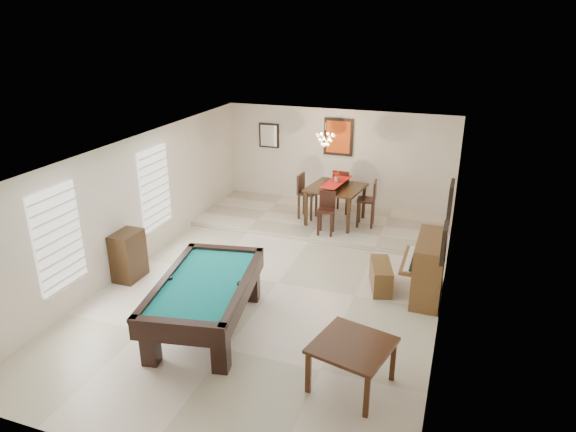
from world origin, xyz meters
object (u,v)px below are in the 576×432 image
Objects in this scene: upright_piano at (422,267)px; flower_vase at (336,176)px; pool_table at (206,305)px; apothecary_chest at (129,256)px; dining_chair_south at (326,214)px; dining_chair_north at (343,191)px; dining_chair_east at (366,203)px; dining_chair_west at (308,196)px; piano_bench at (381,276)px; square_table at (351,365)px; dining_table at (335,202)px; chandelier at (325,135)px.

flower_vase reaches higher than upright_piano.
pool_table is at bearing -99.88° from flower_vase.
dining_chair_south is (3.07, 3.10, 0.14)m from apothecary_chest.
dining_chair_north reaches higher than dining_chair_east.
flower_vase reaches higher than apothecary_chest.
piano_bench is at bearing -135.24° from dining_chair_west.
dining_chair_north is at bearing 104.95° from square_table.
flower_vase is 0.23× the size of dining_chair_north.
square_table is at bearing -152.27° from dining_chair_west.
apothecary_chest is 4.60m from dining_chair_west.
dining_chair_east reaches higher than piano_bench.
dining_chair_west is at bearing 176.86° from dining_table.
apothecary_chest is at bearing -128.35° from flower_vase.
dining_chair_west is at bearing -175.08° from chandelier.
dining_chair_west is (-0.71, -0.68, -0.01)m from dining_chair_north.
flower_vase is at bearing 120.49° from piano_bench.
piano_bench is 2.49m from dining_chair_south.
dining_chair_east is (0.74, -0.00, -0.59)m from flower_vase.
dining_chair_west reaches higher than upright_piano.
dining_chair_south is (-1.59, 1.89, 0.37)m from piano_bench.
upright_piano is 1.20× the size of dining_chair_north.
apothecary_chest is at bearing -167.24° from upright_piano.
dining_chair_north is at bearing 84.04° from dining_chair_south.
square_table is 1.00× the size of dining_chair_south.
chandelier reaches higher than dining_table.
chandelier is at bearing 166.88° from flower_vase.
chandelier is at bearing 166.88° from dining_table.
dining_chair_west reaches higher than dining_table.
dining_chair_west is (0.15, 4.98, 0.25)m from pool_table.
apothecary_chest is at bearing 160.83° from square_table.
dining_table reaches higher than pool_table.
dining_chair_west is 0.99× the size of dining_chair_east.
dining_chair_south is at bearing 130.13° from piano_bench.
upright_piano is 1.37× the size of dining_chair_south.
square_table is 0.89× the size of dining_chair_west.
dining_chair_west is at bearing 113.06° from square_table.
dining_chair_east is at bearing 120.11° from upright_piano.
upright_piano reaches higher than square_table.
square_table is 2.94m from upright_piano.
dining_chair_west reaches higher than piano_bench.
square_table is 0.88× the size of dining_chair_east.
chandelier is (-1.98, 5.62, 1.86)m from square_table.
flower_vase is at bearing -95.54° from dining_chair_east.
upright_piano is at bearing -0.15° from piano_bench.
upright_piano is 3.59m from flower_vase.
upright_piano is 4.13m from chandelier.
dining_chair_north reaches higher than dining_chair_south.
apothecary_chest is 5.46m from dining_chair_east.
apothecary_chest is 0.85× the size of dining_chair_north.
dining_table reaches higher than apothecary_chest.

